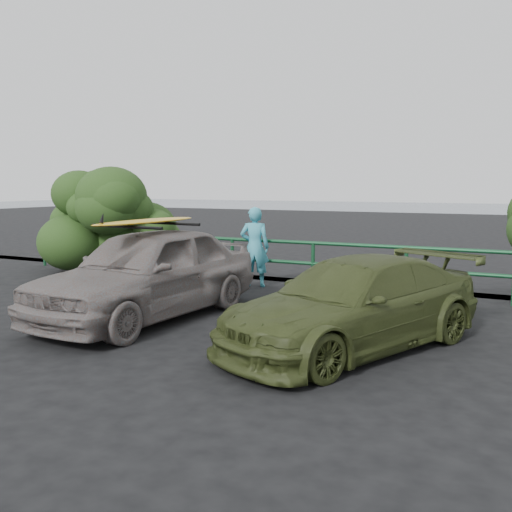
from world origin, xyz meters
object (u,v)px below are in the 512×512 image
(sedan, at_px, (148,272))
(man, at_px, (255,247))
(surfboard, at_px, (146,221))
(olive_vehicle, at_px, (353,304))
(guardrail, at_px, (271,262))

(sedan, height_order, man, man)
(surfboard, bearing_deg, olive_vehicle, 0.07)
(olive_vehicle, bearing_deg, man, 156.32)
(olive_vehicle, distance_m, surfboard, 3.81)
(sedan, relative_size, surfboard, 1.88)
(man, height_order, surfboard, man)
(sedan, height_order, surfboard, surfboard)
(guardrail, bearing_deg, olive_vehicle, -52.31)
(sedan, relative_size, olive_vehicle, 1.07)
(olive_vehicle, relative_size, surfboard, 1.76)
(guardrail, xyz_separation_m, surfboard, (-0.54, -3.81, 1.13))
(man, bearing_deg, guardrail, -146.50)
(olive_vehicle, height_order, surfboard, surfboard)
(guardrail, height_order, surfboard, surfboard)
(sedan, xyz_separation_m, man, (0.28, 3.49, 0.11))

